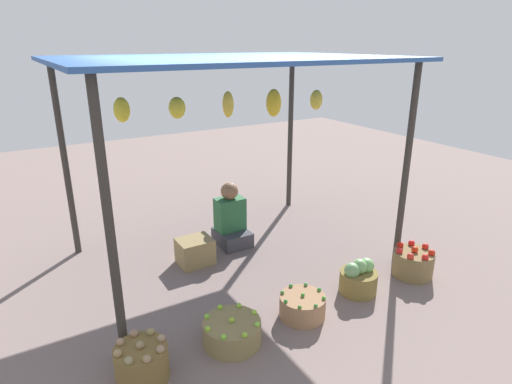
% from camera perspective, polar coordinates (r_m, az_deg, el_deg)
% --- Properties ---
extents(ground_plane, '(14.00, 14.00, 0.00)m').
position_cam_1_polar(ground_plane, '(5.00, -3.08, -8.60)').
color(ground_plane, slate).
extents(market_stall_structure, '(3.31, 2.39, 2.21)m').
position_cam_1_polar(market_stall_structure, '(4.43, -3.62, 15.33)').
color(market_stall_structure, '#38332D').
rests_on(market_stall_structure, ground).
extents(vendor_person, '(0.36, 0.44, 0.78)m').
position_cam_1_polar(vendor_person, '(5.19, -3.36, -3.85)').
color(vendor_person, '#3E3D44').
rests_on(vendor_person, ground).
extents(basket_potatoes, '(0.39, 0.39, 0.32)m').
position_cam_1_polar(basket_potatoes, '(3.45, -14.93, -21.03)').
color(basket_potatoes, brown).
rests_on(basket_potatoes, ground).
extents(basket_limes, '(0.48, 0.48, 0.24)m').
position_cam_1_polar(basket_limes, '(3.69, -3.22, -18.08)').
color(basket_limes, olive).
rests_on(basket_limes, ground).
extents(basket_green_chilies, '(0.41, 0.41, 0.24)m').
position_cam_1_polar(basket_green_chilies, '(4.00, 6.19, -14.84)').
color(basket_green_chilies, '#9C724E').
rests_on(basket_green_chilies, ground).
extents(basket_cabbages, '(0.37, 0.37, 0.36)m').
position_cam_1_polar(basket_cabbages, '(4.40, 13.47, -11.09)').
color(basket_cabbages, olive).
rests_on(basket_cabbages, ground).
extents(basket_red_tomatoes, '(0.41, 0.41, 0.33)m').
position_cam_1_polar(basket_red_tomatoes, '(4.86, 20.16, -8.83)').
color(basket_red_tomatoes, olive).
rests_on(basket_red_tomatoes, ground).
extents(wooden_crate_near_vendor, '(0.37, 0.31, 0.29)m').
position_cam_1_polar(wooden_crate_near_vendor, '(4.85, -8.11, -7.82)').
color(wooden_crate_near_vendor, olive).
rests_on(wooden_crate_near_vendor, ground).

